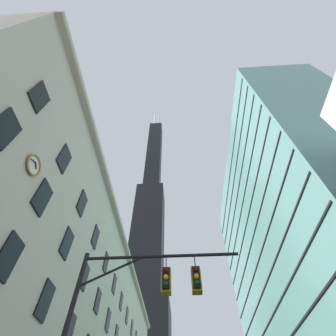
{
  "coord_description": "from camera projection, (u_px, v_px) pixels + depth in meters",
  "views": [
    {
      "loc": [
        -2.22,
        -7.67,
        1.3
      ],
      "look_at": [
        -3.43,
        13.03,
        27.54
      ],
      "focal_mm": 26.04,
      "sensor_mm": 36.0,
      "label": 1
    }
  ],
  "objects": [
    {
      "name": "glass_office_midrise",
      "position": [
        295.0,
        249.0,
        43.63
      ],
      "size": [
        14.54,
        48.4,
        52.99
      ],
      "color": "slate",
      "rests_on": "ground"
    },
    {
      "name": "station_building",
      "position": [
        47.0,
        335.0,
        29.95
      ],
      "size": [
        16.86,
        64.23,
        24.12
      ],
      "color": "beige",
      "rests_on": "ground"
    },
    {
      "name": "dark_skyscraper",
      "position": [
        146.0,
        261.0,
        116.58
      ],
      "size": [
        22.79,
        22.79,
        220.77
      ],
      "color": "black",
      "rests_on": "ground"
    },
    {
      "name": "traffic_signal_mast",
      "position": [
        140.0,
        303.0,
        9.46
      ],
      "size": [
        7.03,
        0.63,
        7.51
      ],
      "color": "black",
      "rests_on": "sidewalk_left"
    }
  ]
}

